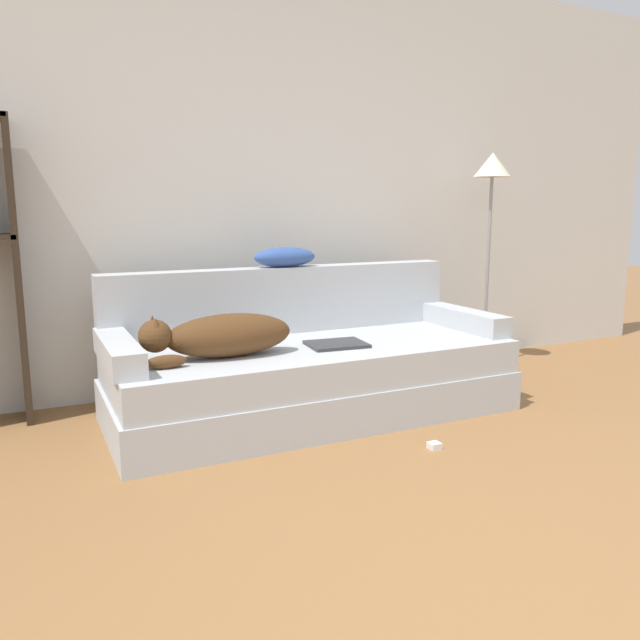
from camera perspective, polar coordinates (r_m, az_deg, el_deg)
The scene contains 10 objects.
wall_back at distance 4.06m, azimuth -7.38°, elevation 13.01°, with size 7.24×0.06×2.70m.
couch at distance 3.50m, azimuth -0.69°, elevation -5.48°, with size 2.22×0.92×0.40m.
couch_backrest at distance 3.76m, azimuth -3.21°, elevation 1.87°, with size 2.18×0.15×0.39m.
couch_arm_left at distance 3.14m, azimuth -17.97°, elevation -2.78°, with size 0.15×0.73×0.12m.
couch_arm_right at distance 3.98m, azimuth 12.94°, elevation 0.09°, with size 0.15×0.73×0.12m.
dog at distance 3.16m, azimuth -9.09°, elevation -1.42°, with size 0.78×0.26×0.23m.
laptop at distance 3.40m, azimuth 1.52°, elevation -2.23°, with size 0.33×0.27×0.02m.
throw_pillow at distance 3.73m, azimuth -3.22°, elevation 5.76°, with size 0.39×0.15×0.12m.
floor_lamp at distance 4.62m, azimuth 15.38°, elevation 10.93°, with size 0.26×0.26×1.53m.
power_adapter at distance 3.11m, azimuth 10.42°, elevation -11.23°, with size 0.06×0.06×0.03m.
Camera 1 is at (-1.30, -0.93, 1.14)m, focal length 35.00 mm.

